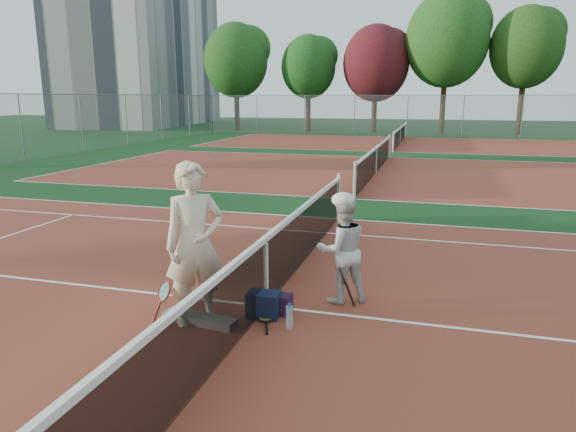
{
  "coord_description": "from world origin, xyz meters",
  "views": [
    {
      "loc": [
        2.12,
        -6.33,
        2.84
      ],
      "look_at": [
        0.0,
        1.1,
        1.05
      ],
      "focal_mm": 32.0,
      "sensor_mm": 36.0,
      "label": 1
    }
  ],
  "objects_px": {
    "racket_spare": "(266,317)",
    "sports_bag_navy": "(264,304)",
    "apartment_block": "(144,52)",
    "sports_bag_purple": "(279,304)",
    "water_bottle": "(289,317)",
    "net_main": "(266,272)",
    "racket_red": "(165,303)",
    "player_b": "(342,250)",
    "racket_black_held": "(343,287)",
    "player_a": "(195,244)"
  },
  "relations": [
    {
      "from": "apartment_block",
      "to": "sports_bag_navy",
      "type": "xyz_separation_m",
      "value": [
        28.07,
        -44.32,
        -7.33
      ]
    },
    {
      "from": "racket_red",
      "to": "water_bottle",
      "type": "xyz_separation_m",
      "value": [
        1.59,
        0.27,
        -0.13
      ]
    },
    {
      "from": "player_b",
      "to": "racket_red",
      "type": "xyz_separation_m",
      "value": [
        -2.05,
        -1.35,
        -0.48
      ]
    },
    {
      "from": "player_b",
      "to": "apartment_block",
      "type": "bearing_deg",
      "value": -86.06
    },
    {
      "from": "racket_red",
      "to": "racket_spare",
      "type": "xyz_separation_m",
      "value": [
        1.22,
        0.45,
        -0.25
      ]
    },
    {
      "from": "player_a",
      "to": "sports_bag_navy",
      "type": "relative_size",
      "value": 4.91
    },
    {
      "from": "net_main",
      "to": "player_b",
      "type": "bearing_deg",
      "value": 27.35
    },
    {
      "from": "apartment_block",
      "to": "racket_spare",
      "type": "height_order",
      "value": "apartment_block"
    },
    {
      "from": "racket_red",
      "to": "player_b",
      "type": "bearing_deg",
      "value": -26.46
    },
    {
      "from": "player_a",
      "to": "apartment_block",
      "type": "bearing_deg",
      "value": 81.07
    },
    {
      "from": "apartment_block",
      "to": "racket_spare",
      "type": "distance_m",
      "value": 53.1
    },
    {
      "from": "player_a",
      "to": "water_bottle",
      "type": "bearing_deg",
      "value": -34.99
    },
    {
      "from": "apartment_block",
      "to": "net_main",
      "type": "bearing_deg",
      "value": -57.53
    },
    {
      "from": "apartment_block",
      "to": "sports_bag_navy",
      "type": "height_order",
      "value": "apartment_block"
    },
    {
      "from": "apartment_block",
      "to": "water_bottle",
      "type": "relative_size",
      "value": 73.33
    },
    {
      "from": "net_main",
      "to": "racket_black_held",
      "type": "xyz_separation_m",
      "value": [
        1.01,
        0.31,
        -0.22
      ]
    },
    {
      "from": "net_main",
      "to": "apartment_block",
      "type": "height_order",
      "value": "apartment_block"
    },
    {
      "from": "racket_spare",
      "to": "sports_bag_purple",
      "type": "relative_size",
      "value": 1.8
    },
    {
      "from": "apartment_block",
      "to": "sports_bag_purple",
      "type": "bearing_deg",
      "value": -57.41
    },
    {
      "from": "player_a",
      "to": "racket_spare",
      "type": "relative_size",
      "value": 3.47
    },
    {
      "from": "player_b",
      "to": "racket_spare",
      "type": "relative_size",
      "value": 2.52
    },
    {
      "from": "racket_spare",
      "to": "player_a",
      "type": "bearing_deg",
      "value": 89.5
    },
    {
      "from": "racket_black_held",
      "to": "racket_spare",
      "type": "relative_size",
      "value": 0.95
    },
    {
      "from": "sports_bag_navy",
      "to": "sports_bag_purple",
      "type": "relative_size",
      "value": 1.27
    },
    {
      "from": "sports_bag_purple",
      "to": "player_b",
      "type": "bearing_deg",
      "value": 42.55
    },
    {
      "from": "apartment_block",
      "to": "racket_spare",
      "type": "relative_size",
      "value": 36.62
    },
    {
      "from": "sports_bag_purple",
      "to": "racket_black_held",
      "type": "bearing_deg",
      "value": 31.53
    },
    {
      "from": "player_b",
      "to": "sports_bag_purple",
      "type": "height_order",
      "value": "player_b"
    },
    {
      "from": "player_a",
      "to": "water_bottle",
      "type": "xyz_separation_m",
      "value": [
        1.21,
        0.11,
        -0.89
      ]
    },
    {
      "from": "racket_red",
      "to": "sports_bag_purple",
      "type": "xyz_separation_m",
      "value": [
        1.32,
        0.68,
        -0.14
      ]
    },
    {
      "from": "player_a",
      "to": "sports_bag_navy",
      "type": "distance_m",
      "value": 1.23
    },
    {
      "from": "racket_red",
      "to": "racket_black_held",
      "type": "xyz_separation_m",
      "value": [
        2.1,
        1.16,
        0.01
      ]
    },
    {
      "from": "racket_red",
      "to": "racket_black_held",
      "type": "distance_m",
      "value": 2.4
    },
    {
      "from": "apartment_block",
      "to": "racket_spare",
      "type": "bearing_deg",
      "value": -57.65
    },
    {
      "from": "water_bottle",
      "to": "apartment_block",
      "type": "bearing_deg",
      "value": 122.59
    },
    {
      "from": "racket_red",
      "to": "player_a",
      "type": "bearing_deg",
      "value": -37.51
    },
    {
      "from": "racket_red",
      "to": "sports_bag_purple",
      "type": "bearing_deg",
      "value": -32.5
    },
    {
      "from": "racket_black_held",
      "to": "water_bottle",
      "type": "height_order",
      "value": "racket_black_held"
    },
    {
      "from": "apartment_block",
      "to": "racket_black_held",
      "type": "height_order",
      "value": "apartment_block"
    },
    {
      "from": "net_main",
      "to": "apartment_block",
      "type": "relative_size",
      "value": 0.5
    },
    {
      "from": "player_a",
      "to": "player_b",
      "type": "height_order",
      "value": "player_a"
    },
    {
      "from": "player_a",
      "to": "sports_bag_purple",
      "type": "distance_m",
      "value": 1.41
    },
    {
      "from": "racket_red",
      "to": "net_main",
      "type": "bearing_deg",
      "value": -21.75
    },
    {
      "from": "player_b",
      "to": "sports_bag_purple",
      "type": "xyz_separation_m",
      "value": [
        -0.73,
        -0.67,
        -0.62
      ]
    },
    {
      "from": "sports_bag_purple",
      "to": "sports_bag_navy",
      "type": "bearing_deg",
      "value": -137.84
    },
    {
      "from": "net_main",
      "to": "water_bottle",
      "type": "xyz_separation_m",
      "value": [
        0.5,
        -0.58,
        -0.36
      ]
    },
    {
      "from": "sports_bag_navy",
      "to": "water_bottle",
      "type": "height_order",
      "value": "sports_bag_navy"
    },
    {
      "from": "racket_spare",
      "to": "sports_bag_navy",
      "type": "relative_size",
      "value": 1.41
    },
    {
      "from": "sports_bag_purple",
      "to": "racket_spare",
      "type": "bearing_deg",
      "value": -113.47
    },
    {
      "from": "sports_bag_purple",
      "to": "water_bottle",
      "type": "height_order",
      "value": "water_bottle"
    }
  ]
}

